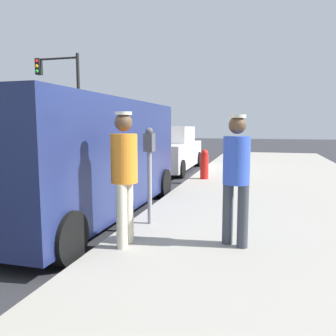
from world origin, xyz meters
TOP-DOWN VIEW (x-y plane):
  - ground_plane at (0.00, 0.00)m, footprint 80.00×80.00m
  - sidewalk_slab at (3.50, 0.00)m, footprint 5.00×32.00m
  - parking_meter_near at (1.35, 0.65)m, footprint 0.14×0.18m
  - pedestrian_in_orange at (1.35, -0.38)m, footprint 0.34×0.36m
  - pedestrian_in_blue at (2.73, -0.01)m, footprint 0.34×0.34m
  - parked_van at (-0.15, 1.21)m, footprint 2.16×5.22m
  - parked_sedan_ahead at (-0.35, 8.02)m, footprint 1.99×4.42m
  - traffic_light_corner at (-6.65, 11.18)m, footprint 2.48×0.42m
  - fire_hydrant at (1.45, 5.43)m, footprint 0.24×0.24m

SIDE VIEW (x-z plane):
  - ground_plane at x=0.00m, z-range 0.00..0.00m
  - sidewalk_slab at x=3.50m, z-range 0.00..0.15m
  - fire_hydrant at x=1.45m, z-range 0.14..1.00m
  - parked_sedan_ahead at x=-0.35m, z-range -0.08..1.57m
  - pedestrian_in_blue at x=2.73m, z-range 0.27..1.96m
  - pedestrian_in_orange at x=1.35m, z-range 0.28..2.00m
  - parked_van at x=-0.15m, z-range 0.08..2.23m
  - parking_meter_near at x=1.35m, z-range 0.42..1.94m
  - traffic_light_corner at x=-6.65m, z-range 0.92..6.12m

